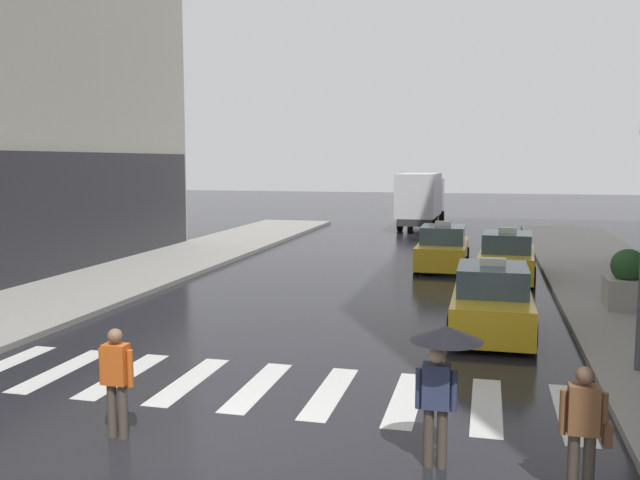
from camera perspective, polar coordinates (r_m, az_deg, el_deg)
The scene contains 10 objects.
ground_plane at distance 10.10m, azimuth -11.09°, elevation -17.32°, with size 160.00×160.00×0.00m, color black.
crosswalk_markings at distance 12.69m, azimuth -5.25°, elevation -12.12°, with size 11.30×2.80×0.01m.
taxi_lead at distance 16.81m, azimuth 14.21°, elevation -5.08°, with size 1.94×4.54×1.80m.
taxi_second at distance 24.45m, azimuth 15.39°, elevation -1.48°, with size 2.11×4.62×1.80m.
taxi_third at distance 26.44m, azimuth 10.25°, elevation -0.75°, with size 1.94×4.55×1.80m.
box_truck at distance 41.34m, azimuth 8.44°, elevation 3.49°, with size 2.40×7.58×3.35m.
pedestrian_with_umbrella at distance 9.20m, azimuth 10.25°, elevation -9.66°, with size 0.96×0.96×1.94m.
pedestrian_with_handbag at distance 9.03m, azimuth 21.27°, elevation -14.23°, with size 0.60×0.24×1.65m.
pedestrian_plain_coat at distance 10.61m, azimuth -16.70°, elevation -10.87°, with size 0.55×0.24×1.65m.
planter_mid_block at distance 19.99m, azimuth 24.37°, elevation -3.19°, with size 1.10×1.10×1.60m.
Camera 1 is at (3.97, -8.34, 4.08)m, focal length 38.16 mm.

